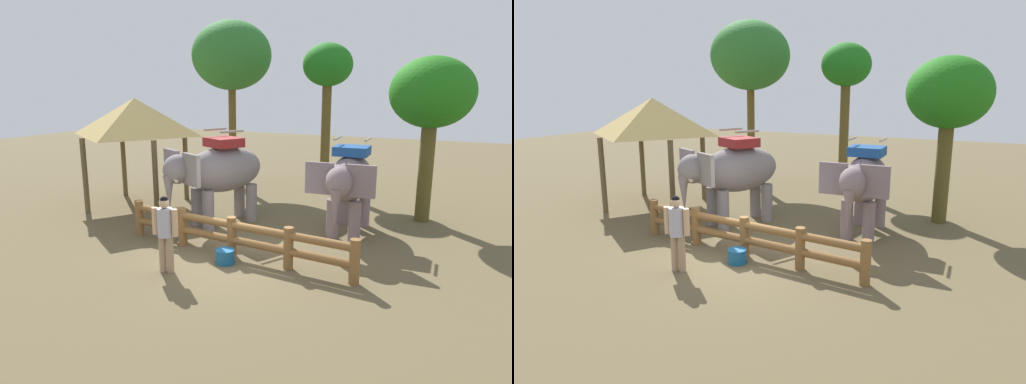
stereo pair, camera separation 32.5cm
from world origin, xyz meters
TOP-DOWN VIEW (x-y plane):
  - ground_plane at (0.00, 0.00)m, footprint 60.00×60.00m
  - log_fence at (0.00, 0.13)m, footprint 6.77×0.98m
  - elephant_near_left at (-1.73, 2.48)m, footprint 2.77×3.52m
  - elephant_center at (2.22, 3.22)m, footprint 1.89×3.31m
  - tourist_woman_in_black at (-0.90, -1.44)m, footprint 0.65×0.40m
  - thatched_shelter at (-5.51, 3.25)m, footprint 4.18×4.18m
  - tree_far_left at (4.10, 5.62)m, footprint 2.58×2.58m
  - tree_back_center at (-4.14, 7.98)m, footprint 3.37×3.37m
  - tree_far_right at (-0.18, 8.74)m, footprint 2.01×2.01m
  - feed_bucket at (0.09, -0.38)m, footprint 0.47×0.47m

SIDE VIEW (x-z plane):
  - ground_plane at x=0.00m, z-range 0.00..0.00m
  - feed_bucket at x=0.09m, z-range 0.00..0.36m
  - log_fence at x=0.00m, z-range 0.08..1.13m
  - tourist_woman_in_black at x=-0.90m, z-range 0.14..1.99m
  - elephant_center at x=2.22m, z-range 0.18..3.02m
  - elephant_near_left at x=-1.73m, z-range 0.19..3.19m
  - thatched_shelter at x=-5.51m, z-range 1.26..5.16m
  - tree_far_left at x=4.10m, z-range 1.39..6.60m
  - tree_far_right at x=-0.18m, z-range 1.89..7.88m
  - tree_back_center at x=-4.14m, z-range 2.01..9.00m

